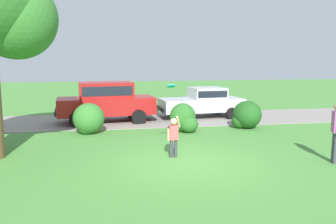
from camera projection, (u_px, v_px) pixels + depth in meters
ground_plane at (188, 162)px, 9.86m from camera, size 80.00×80.00×0.00m
driveway_strip at (156, 119)px, 16.99m from camera, size 28.00×4.40×0.02m
shrub_near_tree at (88, 119)px, 13.66m from camera, size 1.26×1.27×1.24m
shrub_centre_left at (184, 119)px, 14.00m from camera, size 1.14×1.06×1.20m
shrub_centre at (246, 115)px, 14.80m from camera, size 1.28×1.39×1.20m
parked_sedan at (203, 101)px, 17.55m from camera, size 4.54×2.39×1.56m
parked_suv at (106, 100)px, 16.16m from camera, size 4.87×2.48×1.92m
child_thrower at (174, 134)px, 10.27m from camera, size 0.44×0.29×1.29m
frisbee at (171, 86)px, 10.76m from camera, size 0.28×0.26×0.15m
adult_onlooker at (336, 130)px, 9.67m from camera, size 0.34×0.50×1.74m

